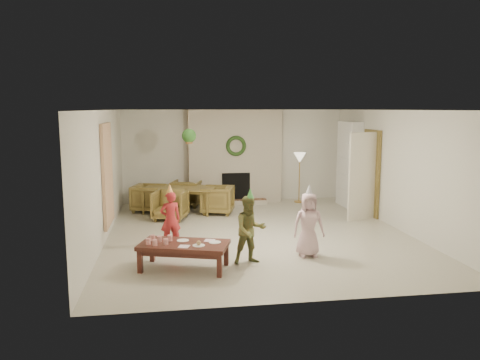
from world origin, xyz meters
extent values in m
plane|color=#B7B29E|center=(0.00, 0.00, 0.00)|extent=(7.00, 7.00, 0.00)
plane|color=white|center=(0.00, 0.00, 2.50)|extent=(7.00, 7.00, 0.00)
plane|color=silver|center=(0.00, 3.50, 1.25)|extent=(7.00, 0.00, 7.00)
plane|color=silver|center=(0.00, -3.50, 1.25)|extent=(7.00, 0.00, 7.00)
plane|color=silver|center=(-3.00, 0.00, 1.25)|extent=(0.00, 7.00, 7.00)
plane|color=silver|center=(3.00, 0.00, 1.25)|extent=(0.00, 7.00, 7.00)
cube|color=#562916|center=(0.00, 3.30, 1.25)|extent=(2.50, 0.40, 2.50)
cube|color=#592D18|center=(0.00, 2.95, 0.06)|extent=(1.60, 0.30, 0.12)
cube|color=black|center=(0.00, 3.12, 0.45)|extent=(0.75, 0.12, 0.75)
torus|color=#1F3F17|center=(0.00, 3.07, 1.55)|extent=(0.54, 0.10, 0.54)
cylinder|color=gold|center=(1.72, 3.00, 0.01)|extent=(0.25, 0.25, 0.03)
cylinder|color=gold|center=(1.72, 3.00, 0.63)|extent=(0.03, 0.03, 1.22)
cone|color=beige|center=(1.72, 3.00, 1.22)|extent=(0.32, 0.32, 0.27)
cube|color=white|center=(2.84, 2.30, 1.10)|extent=(0.30, 1.00, 2.20)
cube|color=white|center=(2.82, 2.30, 0.45)|extent=(0.30, 0.92, 0.03)
cube|color=white|center=(2.82, 2.30, 0.85)|extent=(0.30, 0.92, 0.03)
cube|color=white|center=(2.82, 2.30, 1.25)|extent=(0.30, 0.92, 0.03)
cube|color=white|center=(2.82, 2.30, 1.65)|extent=(0.30, 0.92, 0.03)
cube|color=#B94D22|center=(2.80, 2.15, 0.59)|extent=(0.20, 0.40, 0.24)
cube|color=#234E83|center=(2.80, 2.35, 0.99)|extent=(0.20, 0.44, 0.24)
cube|color=#C17429|center=(2.80, 2.20, 1.38)|extent=(0.20, 0.36, 0.22)
cube|color=brown|center=(2.96, 1.20, 1.02)|extent=(0.05, 0.86, 2.04)
cube|color=beige|center=(2.58, 0.82, 1.00)|extent=(0.77, 0.32, 2.00)
cube|color=beige|center=(-2.96, 0.20, 1.25)|extent=(0.06, 1.20, 2.00)
imported|color=brown|center=(-1.54, 2.21, 0.31)|extent=(1.95, 1.42, 0.61)
imported|color=brown|center=(-1.76, 1.48, 0.34)|extent=(0.90, 0.92, 0.68)
imported|color=brown|center=(-1.33, 2.95, 0.34)|extent=(0.90, 0.92, 0.68)
imported|color=brown|center=(-2.28, 2.43, 0.34)|extent=(0.92, 0.90, 0.68)
imported|color=brown|center=(-0.62, 1.94, 0.34)|extent=(0.92, 0.90, 0.68)
cylinder|color=tan|center=(-1.30, 1.50, 2.15)|extent=(0.01, 0.01, 0.70)
cylinder|color=brown|center=(-1.30, 1.50, 1.80)|extent=(0.16, 0.16, 0.12)
sphere|color=#22521B|center=(-1.30, 1.50, 1.92)|extent=(0.32, 0.32, 0.32)
cube|color=#4D2219|center=(-1.55, -1.95, 0.39)|extent=(1.53, 1.07, 0.06)
cube|color=#4D2219|center=(-1.55, -1.95, 0.32)|extent=(1.39, 0.94, 0.09)
cube|color=#4D2219|center=(-2.24, -2.03, 0.18)|extent=(0.09, 0.09, 0.36)
cube|color=#4D2219|center=(-1.04, -2.41, 0.18)|extent=(0.09, 0.09, 0.36)
cube|color=#4D2219|center=(-2.07, -1.49, 0.18)|extent=(0.09, 0.09, 0.36)
cube|color=#4D2219|center=(-0.87, -1.87, 0.18)|extent=(0.09, 0.09, 0.36)
cylinder|color=white|center=(-2.11, -1.94, 0.47)|extent=(0.09, 0.09, 0.10)
cylinder|color=white|center=(-2.05, -1.74, 0.47)|extent=(0.09, 0.09, 0.10)
cylinder|color=white|center=(-2.00, -2.03, 0.47)|extent=(0.09, 0.09, 0.10)
cylinder|color=white|center=(-1.94, -1.83, 0.47)|extent=(0.09, 0.09, 0.10)
cylinder|color=white|center=(-1.84, -2.00, 0.47)|extent=(0.09, 0.09, 0.10)
cylinder|color=white|center=(-1.77, -1.79, 0.47)|extent=(0.09, 0.09, 0.10)
cylinder|color=white|center=(-1.57, -1.81, 0.43)|extent=(0.24, 0.24, 0.01)
cylinder|color=white|center=(-1.33, -2.13, 0.43)|extent=(0.24, 0.24, 0.01)
cylinder|color=white|center=(-1.07, -1.99, 0.43)|extent=(0.24, 0.24, 0.01)
sphere|color=tan|center=(-1.33, -2.13, 0.47)|extent=(0.09, 0.09, 0.07)
cube|color=#FFBBD8|center=(-1.56, -2.15, 0.43)|extent=(0.20, 0.20, 0.01)
cube|color=#FFBBD8|center=(-1.14, -1.88, 0.43)|extent=(0.20, 0.20, 0.01)
imported|color=#A22225|center=(-1.76, -0.71, 0.52)|extent=(0.43, 0.33, 1.04)
cone|color=#DBD749|center=(-1.76, -0.71, 1.09)|extent=(0.16, 0.16, 0.20)
imported|color=brown|center=(-0.47, -1.83, 0.56)|extent=(0.61, 0.51, 1.12)
cone|color=#4CB14C|center=(-0.47, -1.83, 1.17)|extent=(0.16, 0.16, 0.18)
imported|color=#D0A6B0|center=(0.59, -1.60, 0.56)|extent=(0.56, 0.37, 1.11)
cone|color=#BAB9C0|center=(0.59, -1.60, 1.16)|extent=(0.17, 0.17, 0.20)
camera|label=1|loc=(-1.76, -9.18, 2.53)|focal=35.13mm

